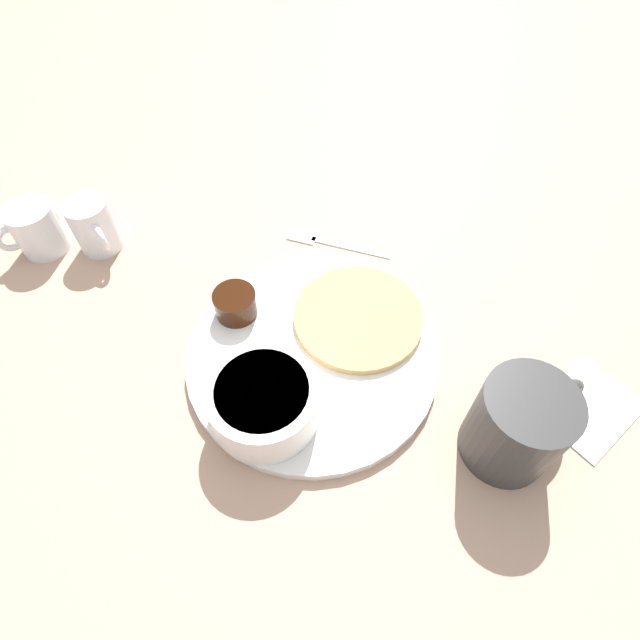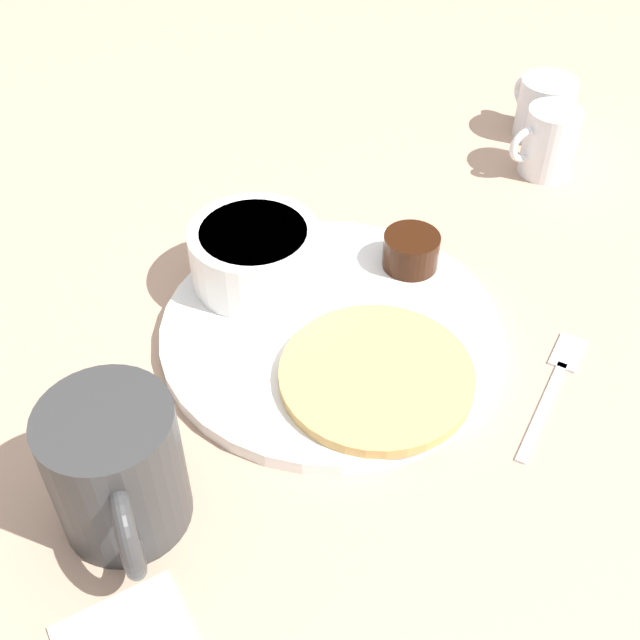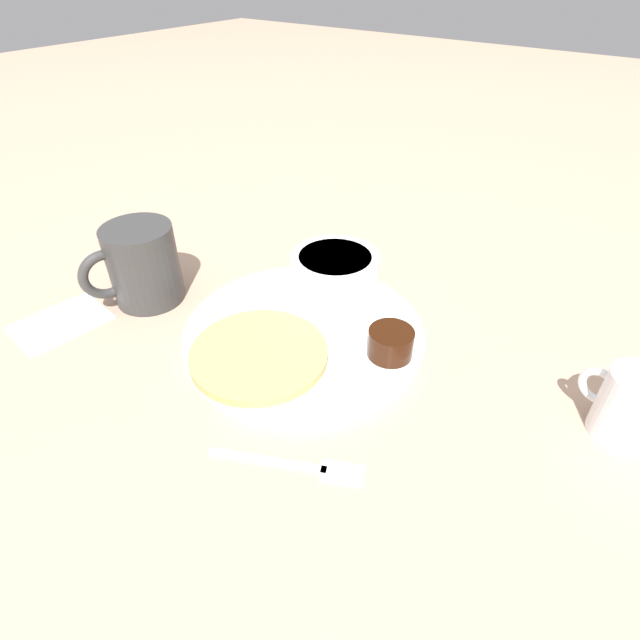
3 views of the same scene
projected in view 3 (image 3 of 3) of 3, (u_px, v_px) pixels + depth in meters
ground_plane at (304, 337)px, 0.55m from camera, size 4.00×4.00×0.00m
plate at (304, 333)px, 0.54m from camera, size 0.26×0.26×0.01m
pancake_stack at (259, 354)px, 0.50m from camera, size 0.14×0.14×0.01m
bowl at (335, 272)px, 0.58m from camera, size 0.10×0.10×0.05m
syrup_cup at (391, 343)px, 0.50m from camera, size 0.05×0.05×0.03m
butter_ramekin at (352, 275)px, 0.59m from camera, size 0.04×0.04×0.04m
coffee_mug at (141, 265)px, 0.58m from camera, size 0.11×0.08×0.09m
creamer_pitcher_near at (629, 405)px, 0.42m from camera, size 0.05×0.08×0.07m
fork at (304, 466)px, 0.41m from camera, size 0.07×0.13×0.00m
napkin at (61, 322)px, 0.57m from camera, size 0.10×0.08×0.00m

